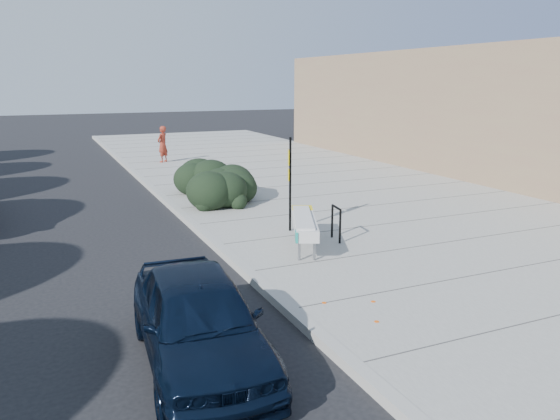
{
  "coord_description": "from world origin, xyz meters",
  "views": [
    {
      "loc": [
        -3.65,
        -9.66,
        3.87
      ],
      "look_at": [
        1.27,
        1.34,
        1.0
      ],
      "focal_mm": 35.0,
      "sensor_mm": 36.0,
      "label": 1
    }
  ],
  "objects": [
    {
      "name": "curb_near",
      "position": [
        0.0,
        5.0,
        0.08
      ],
      "size": [
        0.22,
        50.0,
        0.17
      ],
      "primitive_type": "cube",
      "color": "#9E9E99",
      "rests_on": "ground"
    },
    {
      "name": "pedestrian",
      "position": [
        1.7,
        15.7,
        0.99
      ],
      "size": [
        0.72,
        0.71,
        1.67
      ],
      "primitive_type": "imported",
      "rotation": [
        0.0,
        0.0,
        3.88
      ],
      "color": "maroon",
      "rests_on": "sidewalk_near"
    },
    {
      "name": "bike_rack",
      "position": [
        2.67,
        1.22,
        0.65
      ],
      "size": [
        0.13,
        0.56,
        0.83
      ],
      "rotation": [
        0.0,
        0.0,
        -0.15
      ],
      "color": "black",
      "rests_on": "sidewalk_near"
    },
    {
      "name": "hedge",
      "position": [
        1.5,
        7.0,
        0.81
      ],
      "size": [
        2.28,
        3.77,
        1.33
      ],
      "primitive_type": "ellipsoid",
      "rotation": [
        0.0,
        0.0,
        0.15
      ],
      "color": "black",
      "rests_on": "sidewalk_near"
    },
    {
      "name": "bench",
      "position": [
        1.71,
        1.0,
        0.72
      ],
      "size": [
        1.4,
        2.39,
        0.72
      ],
      "rotation": [
        0.0,
        0.0,
        -0.4
      ],
      "color": "gray",
      "rests_on": "sidewalk_near"
    },
    {
      "name": "ground",
      "position": [
        0.0,
        0.0,
        0.0
      ],
      "size": [
        120.0,
        120.0,
        0.0
      ],
      "primitive_type": "plane",
      "color": "black",
      "rests_on": "ground"
    },
    {
      "name": "sidewalk_near",
      "position": [
        5.6,
        5.0,
        0.07
      ],
      "size": [
        11.2,
        50.0,
        0.15
      ],
      "primitive_type": "cube",
      "color": "gray",
      "rests_on": "ground"
    },
    {
      "name": "sedan_navy",
      "position": [
        -1.84,
        -2.86,
        0.66
      ],
      "size": [
        1.84,
        4.0,
        1.33
      ],
      "primitive_type": "imported",
      "rotation": [
        0.0,
        0.0,
        -0.07
      ],
      "color": "black",
      "rests_on": "ground"
    },
    {
      "name": "sign_post",
      "position": [
        2.02,
        2.45,
        1.5
      ],
      "size": [
        0.14,
        0.26,
        2.37
      ],
      "rotation": [
        0.0,
        0.0,
        -0.38
      ],
      "color": "black",
      "rests_on": "sidewalk_near"
    }
  ]
}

